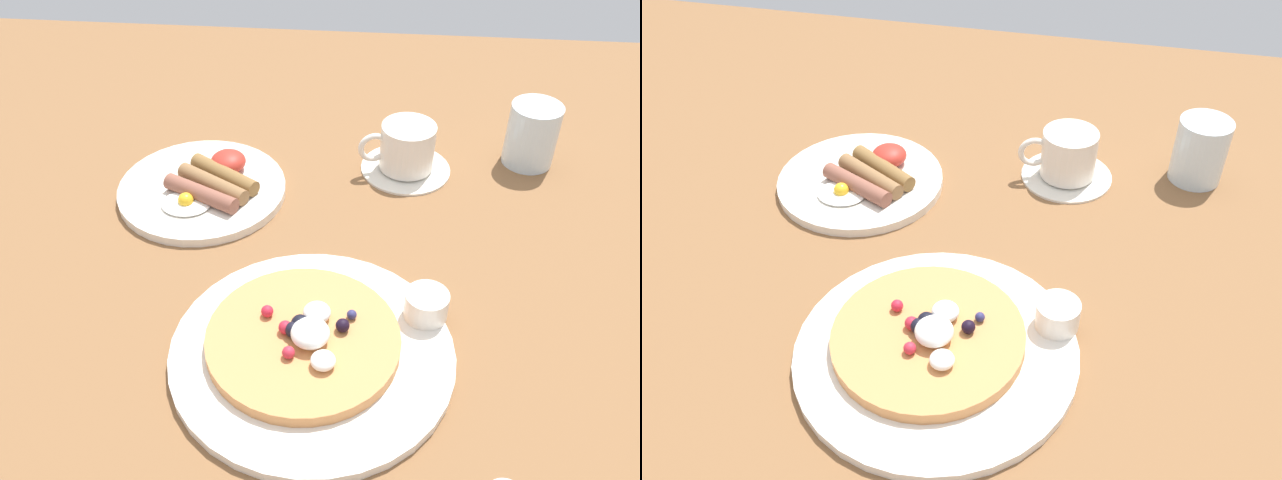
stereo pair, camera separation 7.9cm
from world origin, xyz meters
TOP-DOWN VIEW (x-y plane):
  - ground_plane at (0.00, 0.00)cm, footprint 179.41×134.48cm
  - pancake_plate at (5.95, -12.47)cm, footprint 29.36×29.36cm
  - pancake_with_berries at (5.08, -11.99)cm, footprint 20.07×20.07cm
  - syrup_ramekin at (17.60, -6.61)cm, footprint 4.69×4.69cm
  - breakfast_plate at (-11.48, 14.31)cm, footprint 22.27×22.27cm
  - fried_breakfast at (-9.76, 14.26)cm, footprint 12.63×13.58cm
  - coffee_saucer at (15.65, 22.26)cm, footprint 12.43×12.43cm
  - coffee_cup at (15.47, 22.22)cm, footprint 10.54×7.46cm
  - water_glass at (32.79, 25.96)cm, footprint 7.03×7.03cm

SIDE VIEW (x-z plane):
  - ground_plane at x=0.00cm, z-range -3.00..0.00cm
  - coffee_saucer at x=15.65cm, z-range 0.00..0.65cm
  - pancake_plate at x=5.95cm, z-range 0.00..1.18cm
  - breakfast_plate at x=-11.48cm, z-range 0.00..1.22cm
  - pancake_with_berries at x=5.08cm, z-range 0.21..4.04cm
  - fried_breakfast at x=-9.76cm, z-range 0.86..3.70cm
  - syrup_ramekin at x=17.60cm, z-range 1.22..4.32cm
  - coffee_cup at x=15.47cm, z-range 0.77..7.20cm
  - water_glass at x=32.79cm, z-range 0.00..8.88cm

